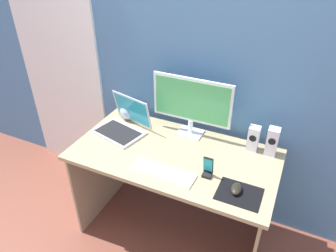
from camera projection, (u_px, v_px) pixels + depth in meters
ground_plane at (173, 229)px, 2.49m from camera, size 8.00×8.00×0.00m
wall_back at (200, 62)px, 2.14m from camera, size 6.00×0.04×2.50m
door_left at (60, 67)px, 2.69m from camera, size 0.82×0.02×2.02m
desk at (174, 172)px, 2.17m from camera, size 1.36×0.71×0.76m
monitor at (192, 103)px, 2.14m from camera, size 0.57×0.14×0.44m
speaker_right at (272, 141)px, 2.02m from camera, size 0.07×0.08×0.20m
speaker_near_monitor at (253, 138)px, 2.07m from camera, size 0.07×0.07×0.17m
laptop at (124, 125)px, 2.28m from camera, size 0.40×0.37×0.25m
fishbowl at (129, 111)px, 2.42m from camera, size 0.14×0.14×0.14m
keyboard_external at (163, 172)px, 1.91m from camera, size 0.41×0.14×0.01m
mousepad at (239, 194)px, 1.76m from camera, size 0.25×0.20×0.00m
mouse at (236, 189)px, 1.76m from camera, size 0.07×0.10×0.04m
phone_in_dock at (208, 169)px, 1.86m from camera, size 0.06×0.05×0.14m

